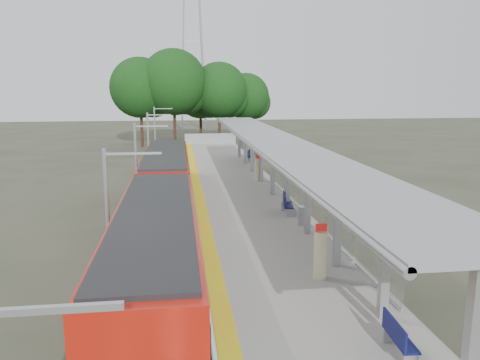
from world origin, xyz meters
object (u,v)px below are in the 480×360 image
bench_near (398,336)px  litter_bin (303,216)px  bench_far (250,155)px  bench_mid (286,203)px  info_pillar_far (258,169)px  train (163,204)px  info_pillar_near (320,255)px

bench_near → litter_bin: 11.11m
bench_far → litter_bin: 20.05m
bench_near → bench_mid: bearing=91.7°
bench_far → litter_bin: size_ratio=1.65×
info_pillar_far → litter_bin: bearing=-73.6°
train → litter_bin: train is taller
bench_near → train: bearing=119.7°
train → bench_near: (6.05, -11.95, -0.56)m
bench_mid → info_pillar_far: size_ratio=0.86×
bench_mid → litter_bin: size_ratio=1.76×
info_pillar_near → litter_bin: bearing=82.6°
bench_far → litter_bin: (-0.50, -20.04, -0.06)m
bench_near → info_pillar_near: info_pillar_near is taller
train → bench_near: train is taller
bench_far → info_pillar_far: bearing=-79.2°
bench_far → info_pillar_far: info_pillar_far is taller
info_pillar_near → bench_near: bearing=-82.0°
info_pillar_near → litter_bin: (1.06, 6.26, -0.39)m
bench_mid → info_pillar_far: (0.02, 8.89, 0.26)m
bench_near → info_pillar_near: (-0.50, 4.84, 0.36)m
bench_mid → litter_bin: bearing=-73.3°
train → litter_bin: bearing=-7.4°
info_pillar_near → litter_bin: 6.36m
train → bench_mid: bearing=11.9°
info_pillar_far → litter_bin: size_ratio=2.05×
bench_far → info_pillar_near: bearing=-77.7°
train → info_pillar_far: train is taller
info_pillar_near → train: bearing=130.1°
bench_mid → bench_far: (0.80, 17.86, -0.04)m
train → bench_far: size_ratio=18.09×
bench_mid → info_pillar_far: info_pillar_far is taller
bench_mid → bench_far: size_ratio=1.07×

